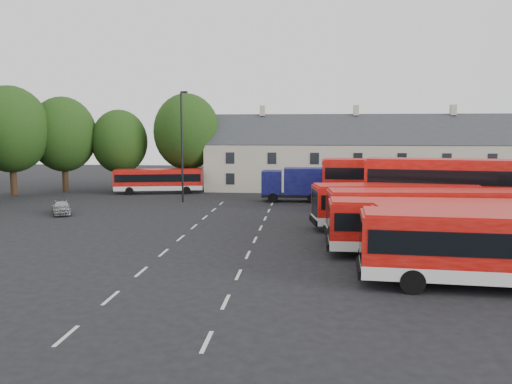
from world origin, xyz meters
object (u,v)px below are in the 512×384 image
(silver_car, at_px, (61,207))
(lamppost, at_px, (182,144))
(box_truck, at_px, (302,183))
(bus_row_a, at_px, (501,244))
(bus_dd_south, at_px, (448,188))

(silver_car, bearing_deg, lamppost, 13.14)
(box_truck, bearing_deg, silver_car, -155.78)
(box_truck, relative_size, lamppost, 0.71)
(bus_row_a, height_order, bus_dd_south, bus_dd_south)
(bus_dd_south, bearing_deg, lamppost, 164.64)
(silver_car, height_order, lamppost, lamppost)
(silver_car, bearing_deg, bus_row_a, -60.72)
(bus_dd_south, height_order, silver_car, bus_dd_south)
(box_truck, xyz_separation_m, lamppost, (-11.81, -1.57, 3.93))
(bus_row_a, relative_size, box_truck, 1.60)
(box_truck, distance_m, lamppost, 12.55)
(bus_dd_south, height_order, box_truck, bus_dd_south)
(lamppost, bearing_deg, bus_dd_south, -24.08)
(silver_car, bearing_deg, bus_dd_south, -33.88)
(bus_dd_south, relative_size, box_truck, 1.61)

